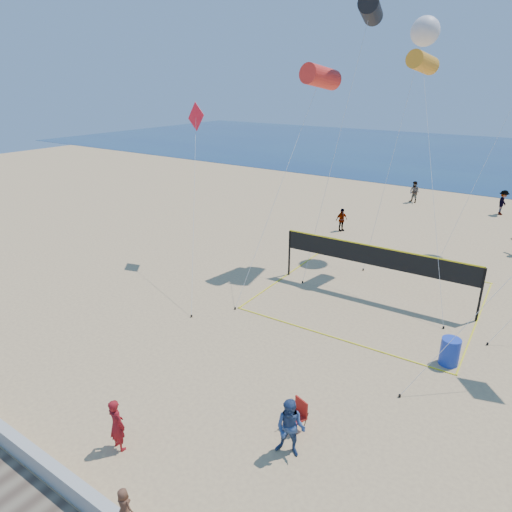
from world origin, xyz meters
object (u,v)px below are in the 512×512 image
Objects in this scene: camp_chair at (298,413)px; trash_barrel at (450,352)px; woman at (117,424)px; volleyball_net at (376,262)px.

camp_chair is 6.64m from trash_barrel.
woman is 1.57× the size of trash_barrel.
camp_chair is 1.03× the size of trash_barrel.
volleyball_net is at bearing 117.76° from camp_chair.
woman is 5.17m from camp_chair.
woman is at bearing -124.91° from trash_barrel.
camp_chair is 0.11× the size of volleyball_net.
woman is at bearing -117.29° from camp_chair.
woman is at bearing -101.39° from volleyball_net.
volleyball_net reaches higher than camp_chair.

